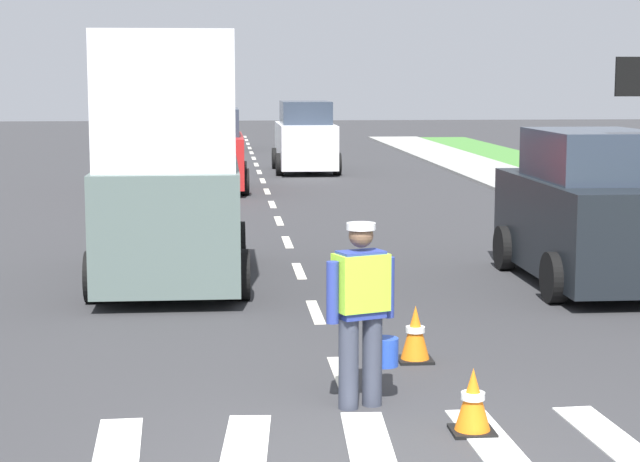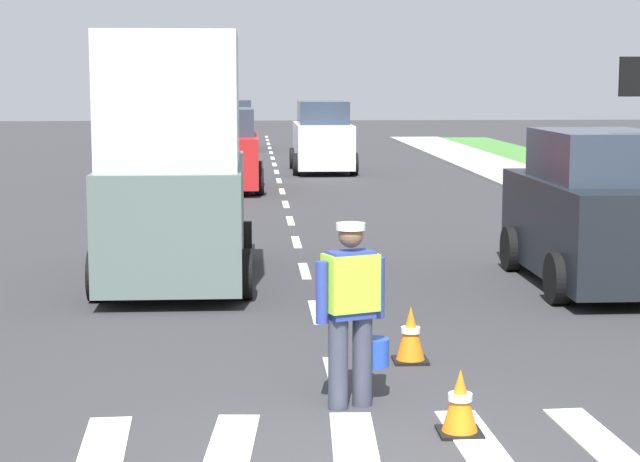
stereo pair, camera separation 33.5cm
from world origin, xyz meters
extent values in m
plane|color=#333335|center=(0.00, 21.00, 0.00)|extent=(96.00, 96.00, 0.00)
cube|color=white|center=(-2.00, 0.48, 0.01)|extent=(0.44, 1.91, 0.01)
cube|color=white|center=(-1.00, 0.48, 0.01)|extent=(0.50, 1.92, 0.01)
cube|color=white|center=(0.00, 0.48, 0.01)|extent=(0.45, 1.91, 0.01)
cube|color=white|center=(1.00, 0.48, 0.01)|extent=(0.41, 1.91, 0.01)
cube|color=white|center=(2.00, 0.48, 0.01)|extent=(0.47, 1.92, 0.01)
cube|color=silver|center=(0.00, 2.70, 0.01)|extent=(0.14, 1.40, 0.01)
cube|color=silver|center=(0.00, 5.70, 0.01)|extent=(0.14, 1.40, 0.01)
cube|color=silver|center=(0.00, 8.70, 0.01)|extent=(0.14, 1.40, 0.01)
cube|color=silver|center=(0.00, 11.70, 0.01)|extent=(0.14, 1.40, 0.01)
cube|color=silver|center=(0.00, 14.70, 0.01)|extent=(0.14, 1.40, 0.01)
cube|color=silver|center=(0.00, 17.70, 0.01)|extent=(0.14, 1.40, 0.01)
cube|color=silver|center=(0.00, 20.70, 0.01)|extent=(0.14, 1.40, 0.01)
cube|color=silver|center=(0.00, 23.70, 0.01)|extent=(0.14, 1.40, 0.01)
cube|color=silver|center=(0.00, 26.70, 0.01)|extent=(0.14, 1.40, 0.01)
cube|color=silver|center=(0.00, 29.70, 0.01)|extent=(0.14, 1.40, 0.01)
cube|color=silver|center=(0.00, 32.70, 0.01)|extent=(0.14, 1.40, 0.01)
cube|color=silver|center=(0.00, 35.70, 0.01)|extent=(0.14, 1.40, 0.01)
cube|color=silver|center=(0.00, 38.70, 0.01)|extent=(0.14, 1.40, 0.01)
cube|color=silver|center=(0.00, 41.70, 0.01)|extent=(0.14, 1.40, 0.01)
cube|color=silver|center=(0.00, 44.70, 0.01)|extent=(0.14, 1.40, 0.01)
cube|color=silver|center=(0.00, 47.70, 0.01)|extent=(0.14, 1.40, 0.01)
cylinder|color=#383D4C|center=(-0.05, 1.60, 0.41)|extent=(0.18, 0.18, 0.82)
cylinder|color=#383D4C|center=(0.18, 1.68, 0.41)|extent=(0.18, 0.18, 0.82)
cube|color=navy|center=(0.06, 1.64, 1.12)|extent=(0.46, 0.37, 0.60)
cube|color=#A5EA33|center=(0.06, 1.64, 1.14)|extent=(0.53, 0.43, 0.51)
cylinder|color=navy|center=(-0.20, 1.54, 1.07)|extent=(0.11, 0.11, 0.55)
cylinder|color=navy|center=(0.33, 1.74, 1.07)|extent=(0.11, 0.11, 0.55)
sphere|color=brown|center=(0.06, 1.64, 1.56)|extent=(0.22, 0.22, 0.22)
cylinder|color=silver|center=(0.06, 1.64, 1.64)|extent=(0.26, 0.26, 0.06)
cylinder|color=#2347B7|center=(0.31, 1.84, 0.45)|extent=(0.26, 0.26, 0.26)
cube|color=black|center=(0.83, 3.19, 0.01)|extent=(0.36, 0.36, 0.03)
cone|color=orange|center=(0.83, 3.19, 0.31)|extent=(0.30, 0.30, 0.56)
cylinder|color=white|center=(0.83, 3.19, 0.34)|extent=(0.20, 0.20, 0.06)
cube|color=black|center=(0.90, 0.82, 0.01)|extent=(0.36, 0.36, 0.03)
cone|color=orange|center=(0.90, 0.82, 0.29)|extent=(0.30, 0.30, 0.52)
cylinder|color=white|center=(0.90, 0.82, 0.32)|extent=(0.20, 0.20, 0.06)
cube|color=slate|center=(-1.88, 8.03, 0.96)|extent=(1.90, 4.60, 1.56)
cube|color=#2D3847|center=(-1.88, 8.83, 2.09)|extent=(1.67, 1.61, 0.70)
cube|color=silver|center=(-1.88, 7.22, 2.64)|extent=(1.81, 2.53, 1.80)
cylinder|color=black|center=(-0.91, 6.60, 0.34)|extent=(0.22, 0.68, 0.68)
cylinder|color=black|center=(-2.85, 6.60, 0.34)|extent=(0.22, 0.68, 0.68)
cylinder|color=black|center=(-0.91, 9.45, 0.34)|extent=(0.22, 0.68, 0.68)
cylinder|color=black|center=(-2.85, 9.45, 0.34)|extent=(0.22, 0.68, 0.68)
cube|color=black|center=(4.05, 7.29, 0.84)|extent=(1.72, 4.13, 1.33)
cube|color=#2D3847|center=(4.05, 7.18, 1.86)|extent=(1.51, 2.27, 0.70)
cylinder|color=black|center=(3.17, 8.57, 0.34)|extent=(0.22, 0.68, 0.68)
cylinder|color=black|center=(4.93, 8.57, 0.34)|extent=(0.22, 0.68, 0.68)
cylinder|color=black|center=(3.17, 6.00, 0.34)|extent=(0.22, 0.68, 0.68)
cube|color=slate|center=(-1.48, 37.92, 0.76)|extent=(1.62, 3.82, 1.15)
cube|color=#2D3847|center=(-1.48, 38.01, 1.68)|extent=(1.42, 2.10, 0.70)
cylinder|color=black|center=(-0.65, 36.73, 0.34)|extent=(0.22, 0.68, 0.68)
cylinder|color=black|center=(-2.30, 36.73, 0.34)|extent=(0.22, 0.68, 0.68)
cylinder|color=black|center=(-0.65, 39.10, 0.34)|extent=(0.22, 0.68, 0.68)
cylinder|color=black|center=(-2.30, 39.10, 0.34)|extent=(0.22, 0.68, 0.68)
cube|color=red|center=(-1.47, 21.09, 0.81)|extent=(1.71, 4.07, 1.26)
cube|color=#2D3847|center=(-1.47, 21.19, 1.79)|extent=(1.51, 2.24, 0.70)
cylinder|color=black|center=(-0.59, 19.83, 0.34)|extent=(0.22, 0.68, 0.68)
cylinder|color=black|center=(-2.35, 19.83, 0.34)|extent=(0.22, 0.68, 0.68)
cylinder|color=black|center=(-0.59, 22.35, 0.34)|extent=(0.22, 0.68, 0.68)
cylinder|color=black|center=(-2.35, 22.35, 0.34)|extent=(0.22, 0.68, 0.68)
cube|color=silver|center=(1.45, 26.71, 0.85)|extent=(1.71, 4.18, 1.33)
cube|color=#2D3847|center=(1.45, 26.61, 1.86)|extent=(1.50, 2.30, 0.70)
cylinder|color=black|center=(0.58, 28.01, 0.34)|extent=(0.22, 0.68, 0.68)
cylinder|color=black|center=(2.33, 28.01, 0.34)|extent=(0.22, 0.68, 0.68)
cylinder|color=black|center=(0.58, 25.42, 0.34)|extent=(0.22, 0.68, 0.68)
cylinder|color=black|center=(2.33, 25.42, 0.34)|extent=(0.22, 0.68, 0.68)
camera|label=1|loc=(-1.15, -7.93, 2.94)|focal=62.13mm
camera|label=2|loc=(-0.81, -7.96, 2.94)|focal=62.13mm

